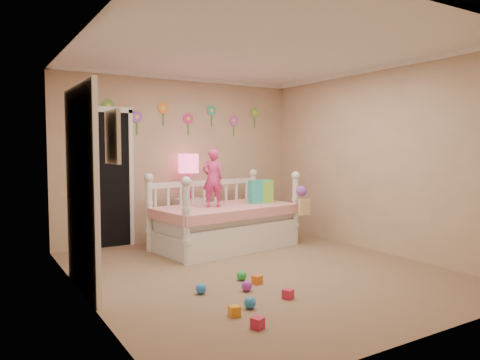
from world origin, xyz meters
TOP-DOWN VIEW (x-y plane):
  - floor at (0.00, 0.00)m, footprint 4.00×4.50m
  - ceiling at (0.00, 0.00)m, footprint 4.00×4.50m
  - back_wall at (0.00, 2.25)m, footprint 4.00×0.01m
  - left_wall at (-2.00, 0.00)m, footprint 0.01×4.50m
  - right_wall at (2.00, 0.00)m, footprint 0.01×4.50m
  - crown_molding at (0.00, 0.00)m, footprint 4.00×4.50m
  - daybed at (0.27, 1.31)m, footprint 2.20×1.39m
  - pillow_turquoise at (0.87, 1.28)m, footprint 0.36×0.13m
  - pillow_lime at (0.89, 1.28)m, footprint 0.39×0.24m
  - child at (0.03, 1.24)m, footprint 0.34×0.26m
  - nightstand at (0.02, 2.03)m, footprint 0.41×0.32m
  - table_lamp at (0.02, 2.03)m, footprint 0.32×0.32m
  - closet_doorway at (-1.25, 2.23)m, footprint 0.90×0.04m
  - flower_decals at (-0.09, 2.24)m, footprint 3.40×0.02m
  - mirror_closet at (-1.96, 0.30)m, footprint 0.07×1.30m
  - wall_picture at (-1.97, -0.90)m, footprint 0.05×0.34m
  - hanging_bag at (1.25, 0.73)m, footprint 0.20×0.16m
  - toy_scatter at (-0.61, -0.79)m, footprint 0.94×1.38m

SIDE VIEW (x-z plane):
  - floor at x=0.00m, z-range -0.01..0.01m
  - toy_scatter at x=-0.61m, z-range 0.00..0.11m
  - nightstand at x=0.02m, z-range 0.00..0.68m
  - daybed at x=0.27m, z-range 0.00..1.12m
  - hanging_bag at x=1.25m, z-range 0.50..0.86m
  - pillow_lime at x=0.89m, z-range 0.63..0.97m
  - pillow_turquoise at x=0.87m, z-range 0.63..0.98m
  - closet_doorway at x=-1.25m, z-range 0.00..2.07m
  - child at x=0.03m, z-range 0.63..1.45m
  - mirror_closet at x=-1.96m, z-range 0.00..2.10m
  - table_lamp at x=0.02m, z-range 0.79..1.49m
  - back_wall at x=0.00m, z-range 0.00..2.60m
  - left_wall at x=-2.00m, z-range 0.00..2.60m
  - right_wall at x=2.00m, z-range 0.00..2.60m
  - wall_picture at x=-1.97m, z-range 1.34..1.76m
  - flower_decals at x=-0.09m, z-range 1.69..2.19m
  - crown_molding at x=0.00m, z-range 2.54..2.60m
  - ceiling at x=0.00m, z-range 2.60..2.60m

